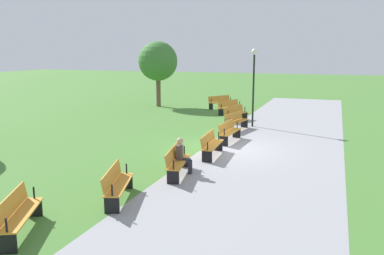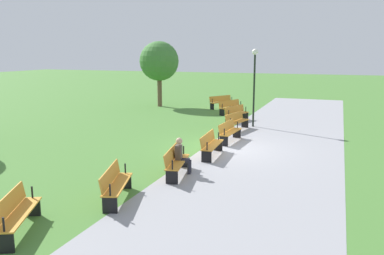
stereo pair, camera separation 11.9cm
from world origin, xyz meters
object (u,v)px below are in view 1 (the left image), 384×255
(bench_0, at_px, (220,102))
(tree_1, at_px, (158,61))
(bench_5, at_px, (211,144))
(bench_1, at_px, (230,107))
(bench_3, at_px, (236,121))
(bench_6, at_px, (177,161))
(bench_4, at_px, (229,131))
(bench_7, at_px, (117,183))
(bench_2, at_px, (235,113))
(person_seated, at_px, (182,154))
(bench_8, at_px, (18,213))
(lamp_post, at_px, (254,73))

(bench_0, height_order, tree_1, tree_1)
(bench_0, height_order, bench_5, same)
(bench_1, bearing_deg, bench_3, 43.58)
(bench_6, bearing_deg, bench_4, 165.46)
(bench_4, relative_size, bench_5, 1.00)
(bench_0, xyz_separation_m, bench_3, (7.52, 3.00, 0.00))
(bench_5, distance_m, tree_1, 14.97)
(bench_7, bearing_deg, bench_0, 169.03)
(bench_5, bearing_deg, bench_4, 176.36)
(bench_2, bearing_deg, bench_0, -136.45)
(person_seated, bearing_deg, bench_2, 173.31)
(bench_3, relative_size, bench_8, 1.02)
(bench_0, bearing_deg, bench_4, 50.87)
(tree_1, bearing_deg, bench_6, 26.71)
(bench_7, xyz_separation_m, bench_8, (2.52, -1.00, 0.00))
(bench_8, height_order, person_seated, person_seated)
(bench_3, height_order, person_seated, person_seated)
(bench_4, distance_m, bench_5, 2.72)
(bench_1, xyz_separation_m, bench_8, (18.41, 0.00, 0.00))
(bench_3, bearing_deg, bench_2, -154.60)
(bench_2, bearing_deg, bench_8, 14.59)
(bench_0, relative_size, lamp_post, 0.46)
(bench_2, relative_size, bench_4, 1.01)
(bench_0, xyz_separation_m, bench_4, (10.22, 3.34, 0.00))
(bench_3, distance_m, bench_6, 8.10)
(bench_3, xyz_separation_m, bench_5, (5.41, 0.34, 0.00))
(lamp_post, bearing_deg, bench_1, -149.36)
(bench_1, height_order, bench_2, same)
(bench_6, distance_m, person_seated, 0.33)
(bench_4, bearing_deg, bench_7, -3.59)
(bench_6, relative_size, bench_8, 1.02)
(bench_2, height_order, tree_1, tree_1)
(bench_3, xyz_separation_m, tree_1, (-6.97, -7.59, 2.82))
(bench_7, bearing_deg, bench_8, -39.92)
(bench_3, bearing_deg, bench_7, 7.31)
(bench_8, bearing_deg, tree_1, 170.78)
(person_seated, distance_m, lamp_post, 9.41)
(bench_5, xyz_separation_m, lamp_post, (-6.71, 0.26, 2.39))
(bench_7, bearing_deg, bench_6, 147.32)
(bench_1, relative_size, bench_3, 0.98)
(bench_1, bearing_deg, bench_5, 36.34)
(bench_1, relative_size, person_seated, 1.65)
(tree_1, bearing_deg, lamp_post, 55.26)
(bench_0, height_order, bench_2, same)
(bench_2, bearing_deg, tree_1, -103.96)
(bench_5, distance_m, bench_7, 5.42)
(bench_3, relative_size, bench_7, 1.00)
(bench_5, distance_m, bench_8, 8.10)
(person_seated, distance_m, tree_1, 16.89)
(bench_4, xyz_separation_m, bench_7, (8.04, -1.02, 0.00))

